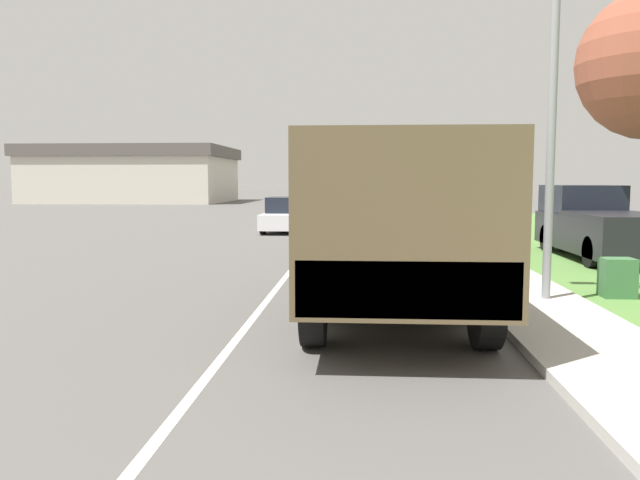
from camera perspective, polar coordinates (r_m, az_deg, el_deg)
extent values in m
plane|color=#565451|center=(37.97, 1.36, 2.32)|extent=(180.00, 180.00, 0.00)
cube|color=silver|center=(37.97, 1.36, 2.32)|extent=(0.12, 120.00, 0.00)
cube|color=beige|center=(38.04, 8.15, 2.36)|extent=(1.80, 120.00, 0.12)
cube|color=#56843D|center=(38.62, 14.68, 2.21)|extent=(7.00, 120.00, 0.02)
cube|color=#606647|center=(13.17, 5.92, 3.67)|extent=(2.44, 2.22, 2.12)
cube|color=brown|center=(9.22, 6.79, 2.59)|extent=(2.44, 5.71, 2.02)
cube|color=#606647|center=(6.51, 7.98, -4.51)|extent=(2.32, 0.10, 0.60)
cube|color=red|center=(6.45, -0.13, -2.74)|extent=(0.12, 0.06, 0.12)
cube|color=red|center=(6.58, 16.01, -2.78)|extent=(0.12, 0.06, 0.12)
cylinder|color=black|center=(13.15, 1.22, -1.07)|extent=(0.30, 1.19, 1.19)
cylinder|color=black|center=(13.22, 10.54, -1.13)|extent=(0.30, 1.19, 1.19)
cylinder|color=black|center=(7.93, -0.55, -5.43)|extent=(0.30, 1.19, 1.19)
cylinder|color=black|center=(8.06, 14.89, -5.44)|extent=(0.30, 1.19, 1.19)
cylinder|color=black|center=(9.62, 0.23, -3.50)|extent=(0.30, 1.19, 1.19)
cylinder|color=black|center=(9.72, 12.97, -3.54)|extent=(0.30, 1.19, 1.19)
cube|color=silver|center=(25.58, -3.06, 1.85)|extent=(1.74, 4.15, 0.60)
cube|color=black|center=(25.63, -3.05, 3.24)|extent=(1.54, 1.87, 0.64)
cylinder|color=black|center=(27.00, -4.35, 1.70)|extent=(0.20, 0.64, 0.64)
cylinder|color=black|center=(26.83, -1.08, 1.69)|extent=(0.20, 0.64, 0.64)
cylinder|color=black|center=(24.38, -5.24, 1.28)|extent=(0.20, 0.64, 0.64)
cylinder|color=black|center=(24.18, -1.62, 1.27)|extent=(0.20, 0.64, 0.64)
cube|color=#B7BABF|center=(41.29, 3.90, 3.21)|extent=(1.80, 4.88, 0.58)
cube|color=black|center=(41.37, 3.90, 4.05)|extent=(1.59, 2.19, 0.62)
cylinder|color=black|center=(42.87, 2.83, 3.11)|extent=(0.20, 0.64, 0.64)
cylinder|color=black|center=(42.87, 4.97, 3.09)|extent=(0.20, 0.64, 0.64)
cylinder|color=black|center=(39.75, 2.74, 2.92)|extent=(0.20, 0.64, 0.64)
cylinder|color=black|center=(39.75, 5.06, 2.91)|extent=(0.20, 0.64, 0.64)
cube|color=maroon|center=(51.28, 3.96, 3.73)|extent=(1.75, 4.72, 0.72)
cube|color=black|center=(51.36, 3.97, 4.55)|extent=(1.54, 2.13, 0.73)
cylinder|color=black|center=(52.81, 3.12, 3.55)|extent=(0.20, 0.64, 0.64)
cylinder|color=black|center=(52.81, 4.80, 3.54)|extent=(0.20, 0.64, 0.64)
cylinder|color=black|center=(49.78, 3.07, 3.44)|extent=(0.20, 0.64, 0.64)
cylinder|color=black|center=(49.79, 4.86, 3.42)|extent=(0.20, 0.64, 0.64)
cube|color=black|center=(18.10, 24.28, 0.59)|extent=(1.95, 5.47, 0.91)
cube|color=black|center=(19.55, 22.76, 3.48)|extent=(1.79, 2.30, 0.79)
cube|color=black|center=(17.00, 25.69, 1.99)|extent=(1.95, 3.17, 0.12)
cylinder|color=black|center=(19.57, 20.07, 0.17)|extent=(0.24, 0.76, 0.76)
cylinder|color=black|center=(20.11, 24.74, 0.14)|extent=(0.24, 0.76, 0.76)
cylinder|color=black|center=(16.15, 23.62, -1.01)|extent=(0.24, 0.76, 0.76)
cylinder|color=gray|center=(11.12, 20.53, 12.65)|extent=(0.14, 0.14, 6.86)
cube|color=#3D7042|center=(12.31, 25.55, -3.13)|extent=(0.55, 0.45, 0.70)
cube|color=beige|center=(63.06, -16.52, 5.27)|extent=(17.44, 12.87, 4.21)
cube|color=#514C47|center=(63.11, -16.58, 7.66)|extent=(18.14, 13.39, 1.05)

